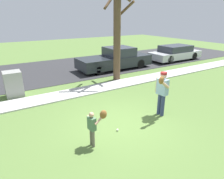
{
  "coord_description": "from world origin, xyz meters",
  "views": [
    {
      "loc": [
        -3.47,
        -5.04,
        3.52
      ],
      "look_at": [
        0.15,
        0.8,
        1.0
      ],
      "focal_mm": 32.18,
      "sensor_mm": 36.0,
      "label": 1
    }
  ],
  "objects": [
    {
      "name": "parked_sedan_silver",
      "position": [
        9.9,
        6.48,
        0.62
      ],
      "size": [
        4.6,
        1.8,
        1.23
      ],
      "rotation": [
        0.0,
        0.0,
        3.14
      ],
      "color": "silver",
      "rests_on": "road_surface"
    },
    {
      "name": "parked_pickup_dark",
      "position": [
        4.07,
        6.67,
        0.67
      ],
      "size": [
        5.2,
        1.95,
        1.48
      ],
      "rotation": [
        0.0,
        0.0,
        3.14
      ],
      "color": "#23282D",
      "rests_on": "road_surface"
    },
    {
      "name": "baseball",
      "position": [
        -0.33,
        -0.31,
        0.04
      ],
      "size": [
        0.07,
        0.07,
        0.07
      ],
      "primitive_type": "sphere",
      "color": "white",
      "rests_on": "ground"
    },
    {
      "name": "street_tree_near",
      "position": [
        2.71,
        4.4,
        3.08
      ],
      "size": [
        1.85,
        1.89,
        5.83
      ],
      "color": "brown",
      "rests_on": "ground"
    },
    {
      "name": "sidewalk_strip",
      "position": [
        0.0,
        3.6,
        0.03
      ],
      "size": [
        36.0,
        1.2,
        0.06
      ],
      "primitive_type": "cube",
      "color": "#B2B2AD",
      "rests_on": "ground"
    },
    {
      "name": "person_adult",
      "position": [
        1.64,
        -0.22,
        1.04
      ],
      "size": [
        0.66,
        0.68,
        1.66
      ],
      "rotation": [
        0.0,
        0.0,
        -3.01
      ],
      "color": "navy",
      "rests_on": "ground"
    },
    {
      "name": "ground_plane",
      "position": [
        0.0,
        3.5,
        0.0
      ],
      "size": [
        48.0,
        48.0,
        0.0
      ],
      "primitive_type": "plane",
      "color": "#567538"
    },
    {
      "name": "road_surface",
      "position": [
        0.0,
        8.6,
        0.01
      ],
      "size": [
        36.0,
        6.8,
        0.02
      ],
      "primitive_type": "cube",
      "color": "#2D2D30",
      "rests_on": "ground"
    },
    {
      "name": "utility_cabinet",
      "position": [
        -2.72,
        4.75,
        0.59
      ],
      "size": [
        0.75,
        0.72,
        1.18
      ],
      "primitive_type": "cube",
      "color": "gray",
      "rests_on": "ground"
    },
    {
      "name": "person_child",
      "position": [
        -1.3,
        -0.62,
        0.71
      ],
      "size": [
        0.51,
        0.39,
        1.11
      ],
      "rotation": [
        0.0,
        0.0,
        0.13
      ],
      "color": "#6B6656",
      "rests_on": "ground"
    }
  ]
}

